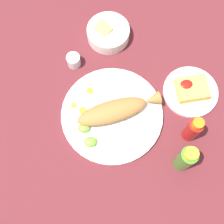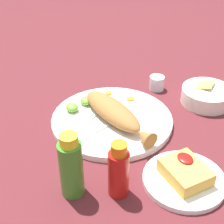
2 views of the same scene
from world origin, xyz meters
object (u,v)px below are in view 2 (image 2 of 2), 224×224
object	(u,v)px
salt_cup	(157,84)
guacamole_bowl	(207,95)
fork_far	(83,125)
side_plate_fries	(184,180)
fried_fish	(115,113)
main_plate	(112,120)
hot_sauce_bottle_green	(71,167)
hot_sauce_bottle_red	(119,171)
fork_near	(93,133)

from	to	relation	value
salt_cup	guacamole_bowl	size ratio (longest dim) A/B	0.31
fork_far	side_plate_fries	size ratio (longest dim) A/B	0.85
fork_far	guacamole_bowl	bearing A→B (deg)	144.57
fried_fish	main_plate	bearing A→B (deg)	-0.00
fried_fish	fork_far	xyz separation A→B (m)	(0.02, 0.09, -0.02)
hot_sauce_bottle_green	fork_far	bearing A→B (deg)	-28.97
fork_far	guacamole_bowl	world-z (taller)	guacamole_bowl
side_plate_fries	salt_cup	bearing A→B (deg)	-25.00
fried_fish	hot_sauce_bottle_red	size ratio (longest dim) A/B	2.12
hot_sauce_bottle_red	main_plate	bearing A→B (deg)	-24.32
fried_fish	salt_cup	bearing A→B (deg)	-69.64
main_plate	guacamole_bowl	xyz separation A→B (m)	(-0.04, -0.32, 0.02)
fried_fish	guacamole_bowl	world-z (taller)	fried_fish
fork_near	fried_fish	bearing A→B (deg)	-175.03
main_plate	side_plate_fries	size ratio (longest dim) A/B	1.80
side_plate_fries	guacamole_bowl	world-z (taller)	guacamole_bowl
fried_fish	hot_sauce_bottle_green	bearing A→B (deg)	123.91
salt_cup	main_plate	bearing A→B (deg)	115.01
hot_sauce_bottle_red	hot_sauce_bottle_green	bearing A→B (deg)	61.55
fork_far	hot_sauce_bottle_green	bearing A→B (deg)	31.35
fork_near	hot_sauce_bottle_green	bearing A→B (deg)	38.59
fried_fish	side_plate_fries	bearing A→B (deg)	179.98
fried_fish	guacamole_bowl	bearing A→B (deg)	-102.15
main_plate	salt_cup	xyz separation A→B (m)	(0.11, -0.23, 0.01)
main_plate	salt_cup	bearing A→B (deg)	-64.99
hot_sauce_bottle_red	side_plate_fries	bearing A→B (deg)	-106.23
hot_sauce_bottle_green	guacamole_bowl	world-z (taller)	hot_sauce_bottle_green
main_plate	hot_sauce_bottle_green	bearing A→B (deg)	134.31
fried_fish	side_plate_fries	xyz separation A→B (m)	(-0.28, -0.04, -0.04)
side_plate_fries	guacamole_bowl	xyz separation A→B (m)	(0.25, -0.28, 0.02)
hot_sauce_bottle_red	hot_sauce_bottle_green	size ratio (longest dim) A/B	0.87
main_plate	fork_far	xyz separation A→B (m)	(0.00, 0.09, 0.01)
fork_near	hot_sauce_bottle_green	world-z (taller)	hot_sauce_bottle_green
hot_sauce_bottle_red	salt_cup	size ratio (longest dim) A/B	2.83
fork_near	hot_sauce_bottle_red	xyz separation A→B (m)	(-0.21, 0.03, 0.05)
main_plate	fried_fish	size ratio (longest dim) A/B	1.18
main_plate	hot_sauce_bottle_green	world-z (taller)	hot_sauce_bottle_green
main_plate	guacamole_bowl	distance (m)	0.32
hot_sauce_bottle_green	salt_cup	size ratio (longest dim) A/B	3.26
main_plate	guacamole_bowl	world-z (taller)	guacamole_bowl
side_plate_fries	guacamole_bowl	bearing A→B (deg)	-47.72
fork_near	fork_far	xyz separation A→B (m)	(0.05, 0.01, 0.00)
fork_near	side_plate_fries	xyz separation A→B (m)	(-0.25, -0.12, -0.01)
fried_fish	fork_near	bearing A→B (deg)	100.36
main_plate	fried_fish	xyz separation A→B (m)	(-0.01, -0.00, 0.03)
fork_far	hot_sauce_bottle_green	distance (m)	0.24
guacamole_bowl	salt_cup	bearing A→B (deg)	33.09
fork_far	guacamole_bowl	xyz separation A→B (m)	(-0.04, -0.41, 0.01)
hot_sauce_bottle_green	side_plate_fries	distance (m)	0.27
fried_fish	side_plate_fries	distance (m)	0.28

